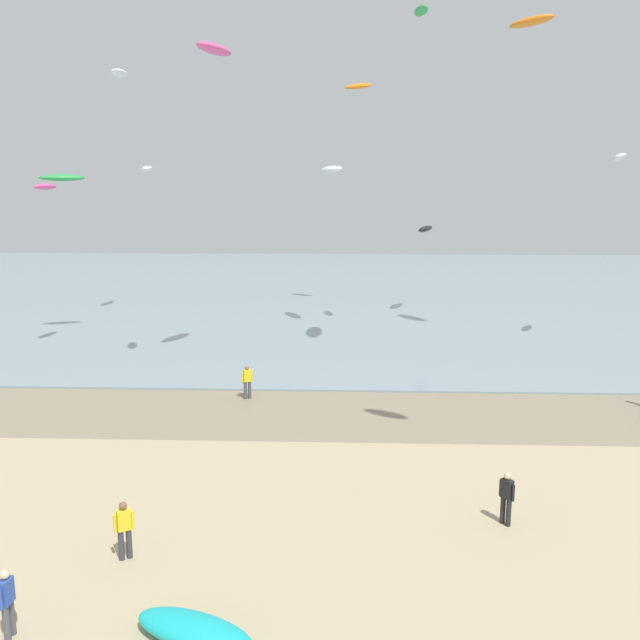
% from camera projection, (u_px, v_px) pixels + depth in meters
% --- Properties ---
extents(wet_sand_strip, '(120.00, 6.89, 0.01)m').
position_uv_depth(wet_sand_strip, '(271.00, 413.00, 30.92)').
color(wet_sand_strip, gray).
rests_on(wet_sand_strip, ground).
extents(sea, '(160.00, 70.00, 0.10)m').
position_uv_depth(sea, '(312.00, 288.00, 68.59)').
color(sea, '#7F939E').
rests_on(sea, ground).
extents(person_mid_beach, '(0.40, 0.47, 1.71)m').
position_uv_depth(person_mid_beach, '(507.00, 497.00, 20.60)').
color(person_mid_beach, '#232328').
rests_on(person_mid_beach, ground).
extents(person_by_waterline, '(0.24, 0.57, 1.71)m').
position_uv_depth(person_by_waterline, '(7.00, 601.00, 15.40)').
color(person_by_waterline, '#4C4C56').
rests_on(person_by_waterline, ground).
extents(person_left_flank, '(0.52, 0.35, 1.71)m').
position_uv_depth(person_left_flank, '(247.00, 381.00, 32.91)').
color(person_left_flank, '#4C4C56').
rests_on(person_left_flank, ground).
extents(person_right_flank, '(0.50, 0.37, 1.71)m').
position_uv_depth(person_right_flank, '(124.00, 528.00, 18.69)').
color(person_right_flank, '#383842').
rests_on(person_right_flank, ground).
extents(grounded_kite, '(3.20, 2.10, 0.60)m').
position_uv_depth(grounded_kite, '(194.00, 630.00, 15.35)').
color(grounded_kite, '#19B2B7').
rests_on(grounded_kite, ground).
extents(kite_aloft_1, '(2.17, 3.11, 0.65)m').
position_uv_depth(kite_aloft_1, '(331.00, 169.00, 46.24)').
color(kite_aloft_1, white).
extents(kite_aloft_2, '(2.98, 1.81, 0.51)m').
position_uv_depth(kite_aloft_2, '(62.00, 178.00, 43.60)').
color(kite_aloft_2, green).
extents(kite_aloft_3, '(2.73, 3.24, 0.61)m').
position_uv_depth(kite_aloft_3, '(531.00, 21.00, 39.41)').
color(kite_aloft_3, orange).
extents(kite_aloft_5, '(1.06, 2.62, 0.65)m').
position_uv_depth(kite_aloft_5, '(119.00, 73.00, 47.19)').
color(kite_aloft_5, white).
extents(kite_aloft_6, '(1.09, 2.20, 0.58)m').
position_uv_depth(kite_aloft_6, '(421.00, 11.00, 40.64)').
color(kite_aloft_6, green).
extents(kite_aloft_7, '(1.82, 2.62, 0.71)m').
position_uv_depth(kite_aloft_7, '(620.00, 157.00, 40.89)').
color(kite_aloft_7, white).
extents(kite_aloft_8, '(1.91, 3.06, 0.71)m').
position_uv_depth(kite_aloft_8, '(425.00, 229.00, 53.44)').
color(kite_aloft_8, black).
extents(kite_aloft_10, '(2.51, 2.01, 0.63)m').
position_uv_depth(kite_aloft_10, '(358.00, 86.00, 51.96)').
color(kite_aloft_10, orange).
extents(kite_aloft_11, '(1.02, 2.26, 0.45)m').
position_uv_depth(kite_aloft_11, '(45.00, 187.00, 39.85)').
color(kite_aloft_11, '#E54C99').
extents(kite_aloft_12, '(1.95, 3.16, 0.49)m').
position_uv_depth(kite_aloft_12, '(214.00, 49.00, 34.24)').
color(kite_aloft_12, '#E54C99').
extents(kite_aloft_13, '(1.21, 2.04, 0.39)m').
position_uv_depth(kite_aloft_13, '(147.00, 169.00, 36.10)').
color(kite_aloft_13, white).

